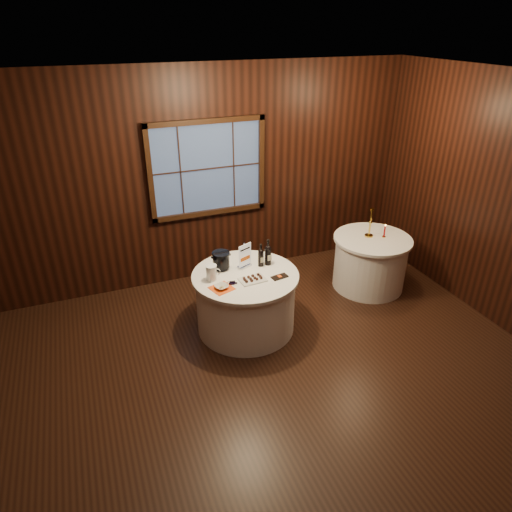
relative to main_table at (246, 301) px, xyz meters
name	(u,v)px	position (x,y,z in m)	size (l,w,h in m)	color
ground	(278,378)	(0.00, -1.00, -0.39)	(6.00, 6.00, 0.00)	black
back_wall	(207,176)	(0.00, 1.48, 1.16)	(6.00, 0.10, 3.00)	black
main_table	(246,301)	(0.00, 0.00, 0.00)	(1.28, 1.28, 0.77)	white
side_table	(370,262)	(2.00, 0.30, 0.00)	(1.08, 1.08, 0.77)	white
sign_stand	(244,259)	(0.05, 0.17, 0.49)	(0.19, 0.15, 0.32)	silver
port_bottle_left	(261,256)	(0.25, 0.13, 0.51)	(0.07, 0.08, 0.29)	black
port_bottle_right	(268,254)	(0.35, 0.13, 0.53)	(0.08, 0.09, 0.33)	black
ice_bucket	(221,260)	(-0.22, 0.23, 0.50)	(0.22, 0.22, 0.22)	black
chocolate_plate	(253,279)	(0.03, -0.16, 0.40)	(0.31, 0.22, 0.04)	silver
chocolate_box	(280,277)	(0.35, -0.22, 0.39)	(0.19, 0.10, 0.02)	black
grape_bunch	(233,282)	(-0.21, -0.15, 0.40)	(0.15, 0.08, 0.04)	black
glass_pitcher	(211,273)	(-0.41, 0.02, 0.48)	(0.17, 0.13, 0.19)	white
orange_napkin	(222,288)	(-0.36, -0.20, 0.38)	(0.23, 0.23, 0.00)	#EB5013
cracker_bowl	(222,287)	(-0.36, -0.20, 0.41)	(0.15, 0.15, 0.04)	silver
brass_candlestick	(370,226)	(1.97, 0.36, 0.53)	(0.12, 0.12, 0.42)	gold
red_candle	(384,232)	(2.15, 0.26, 0.46)	(0.05, 0.05, 0.19)	gold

